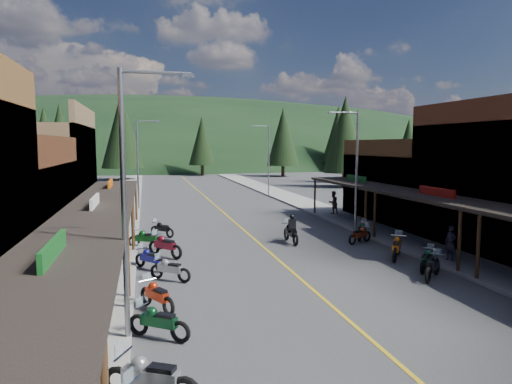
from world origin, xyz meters
TOP-DOWN VIEW (x-y plane):
  - ground at (0.00, 0.00)m, footprint 220.00×220.00m
  - centerline at (0.00, 20.00)m, footprint 0.15×90.00m
  - sidewalk_west at (-8.70, 20.00)m, footprint 3.40×94.00m
  - sidewalk_east at (8.70, 20.00)m, footprint 3.40×94.00m
  - shop_west_3 at (-13.78, 11.30)m, footprint 10.90×10.20m
  - shop_east_3 at (13.75, 11.30)m, footprint 10.90×10.20m
  - streetlight_0 at (-6.95, -6.00)m, footprint 2.16×0.18m
  - streetlight_1 at (-6.95, 22.00)m, footprint 2.16×0.18m
  - streetlight_2 at (6.95, 8.00)m, footprint 2.16×0.18m
  - streetlight_3 at (6.95, 30.00)m, footprint 2.16×0.18m
  - ridge_hill at (0.00, 135.00)m, footprint 310.00×140.00m
  - pine_1 at (-24.00, 70.00)m, footprint 5.88×5.88m
  - pine_2 at (-10.00, 58.00)m, footprint 6.72×6.72m
  - pine_3 at (4.00, 66.00)m, footprint 5.04×5.04m
  - pine_4 at (18.00, 60.00)m, footprint 5.88×5.88m
  - pine_5 at (34.00, 72.00)m, footprint 6.72×6.72m
  - pine_6 at (46.00, 64.00)m, footprint 5.04×5.04m
  - pine_7 at (-32.00, 76.00)m, footprint 5.88×5.88m
  - pine_8 at (-22.00, 40.00)m, footprint 4.48×4.48m
  - pine_9 at (24.00, 45.00)m, footprint 4.93×4.93m
  - pine_10 at (-18.00, 50.00)m, footprint 5.38×5.38m
  - pine_11 at (20.00, 38.00)m, footprint 5.82×5.82m
  - bike_west_4 at (-6.47, -9.56)m, footprint 2.42×1.81m
  - bike_west_5 at (-6.19, -6.09)m, footprint 2.08×1.76m
  - bike_west_6 at (-6.19, -3.62)m, footprint 1.62×2.14m
  - bike_west_7 at (-5.54, -0.18)m, footprint 1.96×1.71m
  - bike_west_8 at (-6.37, 1.85)m, footprint 1.78×1.99m
  - bike_west_9 at (-5.57, 4.11)m, footprint 2.11×2.29m
  - bike_west_10 at (-6.49, 6.29)m, footprint 2.28×1.59m
  - bike_west_11 at (-5.52, 9.52)m, footprint 1.76×1.85m
  - bike_east_6 at (5.60, -2.60)m, footprint 2.03×1.91m
  - bike_east_7 at (6.15, -1.37)m, footprint 1.92×1.83m
  - bike_east_8 at (5.95, 0.91)m, footprint 2.02×2.33m
  - bike_east_9 at (5.79, 4.72)m, footprint 2.05×1.46m
  - bike_east_10 at (6.45, 5.76)m, footprint 1.81×2.03m
  - rider_on_bike at (1.87, 5.81)m, footprint 0.80×2.33m
  - pedestrian_east_a at (8.04, -0.49)m, footprint 0.55×0.71m
  - pedestrian_east_b at (8.52, 15.06)m, footprint 1.04×0.81m

SIDE VIEW (x-z plane):
  - ground at x=0.00m, z-range 0.00..0.00m
  - ridge_hill at x=0.00m, z-range -30.00..30.00m
  - centerline at x=0.00m, z-range 0.00..0.01m
  - sidewalk_west at x=-8.70m, z-range 0.00..0.15m
  - sidewalk_east at x=8.70m, z-range 0.00..0.15m
  - bike_west_11 at x=-5.52m, z-range 0.00..1.09m
  - bike_east_9 at x=5.79m, z-range 0.00..1.12m
  - bike_west_7 at x=-5.54m, z-range 0.00..1.12m
  - bike_east_7 at x=6.15m, z-range 0.00..1.14m
  - bike_west_8 at x=-6.37m, z-range 0.00..1.15m
  - bike_east_10 at x=6.45m, z-range 0.00..1.17m
  - bike_west_6 at x=-6.19m, z-range 0.00..1.18m
  - bike_west_5 at x=-6.19m, z-range 0.00..1.18m
  - bike_east_6 at x=5.60m, z-range 0.00..1.19m
  - bike_west_10 at x=-6.49m, z-range 0.00..1.25m
  - bike_east_8 at x=5.95m, z-range 0.00..1.33m
  - bike_west_9 at x=-5.57m, z-range 0.00..1.34m
  - bike_west_4 at x=-6.47m, z-range 0.00..1.34m
  - rider_on_bike at x=1.87m, z-range -0.18..1.60m
  - pedestrian_east_a at x=8.04m, z-range 0.15..1.89m
  - pedestrian_east_b at x=8.52m, z-range 0.15..2.03m
  - shop_east_3 at x=13.75m, z-range -0.57..5.63m
  - shop_west_3 at x=-13.78m, z-range -0.58..7.62m
  - streetlight_0 at x=-6.95m, z-range 0.46..8.46m
  - streetlight_1 at x=-6.95m, z-range 0.46..8.46m
  - streetlight_2 at x=6.95m, z-range 0.46..8.46m
  - streetlight_3 at x=6.95m, z-range 0.46..8.46m
  - pine_8 at x=-22.00m, z-range 0.98..10.98m
  - pine_9 at x=24.00m, z-range 0.98..11.78m
  - pine_3 at x=4.00m, z-range 0.98..11.98m
  - pine_6 at x=46.00m, z-range 0.98..11.98m
  - pine_10 at x=-18.00m, z-range 0.98..12.58m
  - pine_11 at x=20.00m, z-range 0.99..13.39m
  - pine_1 at x=-24.00m, z-range 0.99..13.49m
  - pine_4 at x=18.00m, z-range 0.99..13.49m
  - pine_7 at x=-32.00m, z-range 0.99..13.49m
  - pine_2 at x=-10.00m, z-range 0.99..14.99m
  - pine_5 at x=34.00m, z-range 0.99..14.99m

